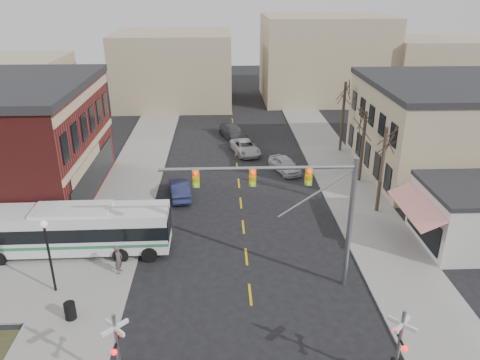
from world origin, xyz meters
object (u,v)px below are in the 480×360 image
car_b (180,189)px  car_c (245,147)px  traffic_signal_mast (300,197)px  car_d (233,132)px  rr_crossing_east (389,349)px  car_a (285,165)px  pedestrian_far (101,240)px  rr_crossing_west (128,352)px  transit_bus (75,229)px  pedestrian_near (119,259)px  trash_bin (70,311)px  street_lamp (47,242)px

car_b → car_c: bearing=-129.2°
traffic_signal_mast → car_d: 28.72m
rr_crossing_east → car_d: 36.06m
car_a → car_b: 10.77m
rr_crossing_east → car_c: 30.76m
car_b → pedestrian_far: pedestrian_far is taller
rr_crossing_west → car_d: 35.73m
transit_bus → pedestrian_far: transit_bus is taller
traffic_signal_mast → pedestrian_far: 13.90m
car_a → pedestrian_near: bearing=-148.7°
pedestrian_near → pedestrian_far: bearing=38.0°
rr_crossing_west → rr_crossing_east: bearing=-1.6°
car_c → rr_crossing_west: bearing=-117.5°
rr_crossing_east → car_c: rr_crossing_east is taller
trash_bin → pedestrian_far: 6.88m
rr_crossing_east → pedestrian_far: rr_crossing_east is taller
pedestrian_near → traffic_signal_mast: bearing=-92.4°
car_b → pedestrian_near: 11.29m
car_b → pedestrian_far: (-4.54, -8.21, 0.16)m
trash_bin → car_a: (14.06, 20.28, 0.12)m
street_lamp → car_b: size_ratio=1.05×
transit_bus → street_lamp: (-0.13, -4.23, 1.58)m
transit_bus → pedestrian_near: 4.19m
rr_crossing_west → car_d: rr_crossing_west is taller
street_lamp → car_d: (11.12, 28.18, -2.64)m
pedestrian_near → rr_crossing_east: bearing=-117.8°
rr_crossing_east → car_d: (-5.67, 35.59, -1.25)m
rr_crossing_east → pedestrian_far: 19.18m
transit_bus → pedestrian_near: bearing=-38.4°
car_d → car_c: bearing=-99.3°
car_b → pedestrian_far: bearing=51.7°
transit_bus → car_b: transit_bus is taller
street_lamp → pedestrian_near: 4.42m
traffic_signal_mast → car_b: traffic_signal_mast is taller
car_d → pedestrian_far: pedestrian_far is taller
rr_crossing_west → transit_bus: bearing=115.6°
car_a → car_c: (-3.46, 5.20, -0.05)m
traffic_signal_mast → pedestrian_far: bearing=160.6°
rr_crossing_east → car_c: size_ratio=1.16×
transit_bus → pedestrian_near: transit_bus is taller
car_b → car_d: car_d is taller
car_c → pedestrian_near: bearing=-127.6°
traffic_signal_mast → rr_crossing_east: bearing=-69.3°
rr_crossing_east → street_lamp: 18.40m
car_b → pedestrian_near: (-2.86, -10.91, 0.32)m
car_d → pedestrian_far: 25.61m
transit_bus → rr_crossing_east: bearing=-34.9°
street_lamp → car_b: bearing=63.7°
pedestrian_near → pedestrian_far: pedestrian_near is taller
traffic_signal_mast → street_lamp: traffic_signal_mast is taller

